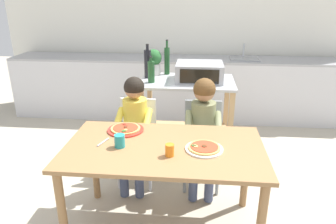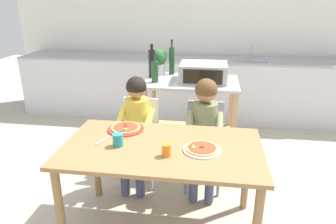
{
  "view_description": "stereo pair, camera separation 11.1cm",
  "coord_description": "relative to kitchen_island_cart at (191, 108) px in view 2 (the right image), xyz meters",
  "views": [
    {
      "loc": [
        0.22,
        -2.03,
        1.77
      ],
      "look_at": [
        0.0,
        0.3,
        0.88
      ],
      "focal_mm": 33.68,
      "sensor_mm": 36.0,
      "label": 1
    },
    {
      "loc": [
        0.33,
        -2.01,
        1.77
      ],
      "look_at": [
        0.0,
        0.3,
        0.88
      ],
      "focal_mm": 33.68,
      "sensor_mm": 36.0,
      "label": 2
    }
  ],
  "objects": [
    {
      "name": "child_in_olive_shirt",
      "position": [
        0.17,
        -0.58,
        0.08
      ],
      "size": [
        0.32,
        0.42,
        1.06
      ],
      "color": "#424C6B",
      "rests_on": "ground"
    },
    {
      "name": "pizza_plate_white",
      "position": [
        0.17,
        -1.19,
        0.13
      ],
      "size": [
        0.27,
        0.27,
        0.03
      ],
      "color": "white",
      "rests_on": "dining_table"
    },
    {
      "name": "kitchen_counter",
      "position": [
        -0.12,
        1.32,
        -0.16
      ],
      "size": [
        4.99,
        0.6,
        1.09
      ],
      "color": "silver",
      "rests_on": "ground"
    },
    {
      "name": "drinking_cup_teal",
      "position": [
        -0.43,
        -1.2,
        0.17
      ],
      "size": [
        0.08,
        0.08,
        0.09
      ],
      "primitive_type": "cylinder",
      "color": "teal",
      "rests_on": "dining_table"
    },
    {
      "name": "drinking_cup_orange",
      "position": [
        -0.07,
        -1.3,
        0.16
      ],
      "size": [
        0.06,
        0.06,
        0.09
      ],
      "primitive_type": "cylinder",
      "color": "orange",
      "rests_on": "dining_table"
    },
    {
      "name": "back_wall_tiled",
      "position": [
        -0.12,
        1.73,
        0.74
      ],
      "size": [
        5.54,
        0.12,
        2.7
      ],
      "color": "white",
      "rests_on": "ground"
    },
    {
      "name": "dining_chair_left",
      "position": [
        -0.46,
        -0.46,
        -0.13
      ],
      "size": [
        0.36,
        0.36,
        0.81
      ],
      "color": "silver",
      "rests_on": "ground"
    },
    {
      "name": "dining_table",
      "position": [
        -0.12,
        -1.16,
        0.03
      ],
      "size": [
        1.44,
        0.82,
        0.73
      ],
      "color": "olive",
      "rests_on": "ground"
    },
    {
      "name": "bottle_dark_olive_oil",
      "position": [
        -0.43,
        0.07,
        0.46
      ],
      "size": [
        0.07,
        0.07,
        0.36
      ],
      "color": "black",
      "rests_on": "kitchen_island_cart"
    },
    {
      "name": "dining_chair_right",
      "position": [
        0.17,
        -0.46,
        -0.13
      ],
      "size": [
        0.36,
        0.36,
        0.81
      ],
      "color": "gray",
      "rests_on": "ground"
    },
    {
      "name": "bottle_brown_beer",
      "position": [
        -0.24,
        0.25,
        0.46
      ],
      "size": [
        0.06,
        0.06,
        0.38
      ],
      "color": "#1E4723",
      "rests_on": "kitchen_island_cart"
    },
    {
      "name": "kitchen_island_cart",
      "position": [
        0.0,
        0.0,
        0.0
      ],
      "size": [
        0.97,
        0.64,
        0.91
      ],
      "color": "#B7BABF",
      "rests_on": "ground"
    },
    {
      "name": "pizza_plate_red_rimmed",
      "position": [
        -0.46,
        -0.92,
        0.13
      ],
      "size": [
        0.29,
        0.29,
        0.03
      ],
      "color": "red",
      "rests_on": "dining_table"
    },
    {
      "name": "potted_herb_plant",
      "position": [
        -0.38,
        0.21,
        0.45
      ],
      "size": [
        0.18,
        0.18,
        0.28
      ],
      "color": "beige",
      "rests_on": "kitchen_island_cart"
    },
    {
      "name": "child_in_yellow_shirt",
      "position": [
        -0.46,
        -0.58,
        0.06
      ],
      "size": [
        0.32,
        0.42,
        1.05
      ],
      "color": "#424C6B",
      "rests_on": "ground"
    },
    {
      "name": "toaster_oven",
      "position": [
        0.12,
        0.01,
        0.4
      ],
      "size": [
        0.48,
        0.4,
        0.18
      ],
      "color": "#999BA0",
      "rests_on": "kitchen_island_cart"
    },
    {
      "name": "bottle_tall_green_wine",
      "position": [
        -0.36,
        -0.11,
        0.42
      ],
      "size": [
        0.07,
        0.07,
        0.27
      ],
      "color": "#1E4723",
      "rests_on": "kitchen_island_cart"
    },
    {
      "name": "ground_plane",
      "position": [
        -0.12,
        -0.03,
        -0.61
      ],
      "size": [
        11.33,
        11.33,
        0.0
      ],
      "primitive_type": "plane",
      "color": "#B7AD99"
    },
    {
      "name": "serving_spoon",
      "position": [
        -0.57,
        -1.15,
        0.13
      ],
      "size": [
        0.06,
        0.14,
        0.01
      ],
      "primitive_type": "cylinder",
      "rotation": [
        0.0,
        1.57,
        1.24
      ],
      "color": "#B7BABF",
      "rests_on": "dining_table"
    }
  ]
}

